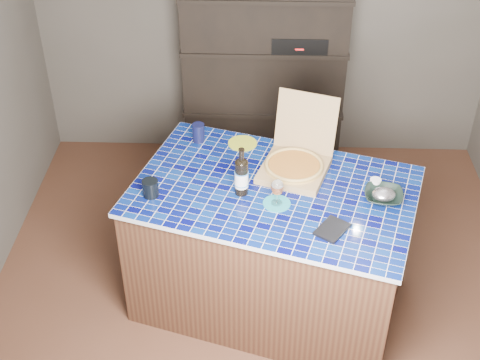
{
  "coord_description": "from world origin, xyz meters",
  "views": [
    {
      "loc": [
        -0.01,
        -3.04,
        3.19
      ],
      "look_at": [
        -0.13,
        0.0,
        0.93
      ],
      "focal_mm": 50.0,
      "sensor_mm": 36.0,
      "label": 1
    }
  ],
  "objects_px": {
    "bowl": "(383,196)",
    "mead_bottle": "(241,176)",
    "kitchen_island": "(272,246)",
    "dvd_case": "(332,229)",
    "wine_glass": "(277,188)",
    "pizza_box": "(295,163)"
  },
  "relations": [
    {
      "from": "pizza_box",
      "to": "wine_glass",
      "type": "distance_m",
      "value": 0.34
    },
    {
      "from": "wine_glass",
      "to": "bowl",
      "type": "xyz_separation_m",
      "value": [
        0.59,
        0.06,
        -0.09
      ]
    },
    {
      "from": "bowl",
      "to": "mead_bottle",
      "type": "bearing_deg",
      "value": 177.38
    },
    {
      "from": "mead_bottle",
      "to": "kitchen_island",
      "type": "bearing_deg",
      "value": 11.88
    },
    {
      "from": "mead_bottle",
      "to": "bowl",
      "type": "height_order",
      "value": "mead_bottle"
    },
    {
      "from": "mead_bottle",
      "to": "wine_glass",
      "type": "xyz_separation_m",
      "value": [
        0.2,
        -0.09,
        -0.0
      ]
    },
    {
      "from": "kitchen_island",
      "to": "mead_bottle",
      "type": "xyz_separation_m",
      "value": [
        -0.18,
        -0.04,
        0.55
      ]
    },
    {
      "from": "pizza_box",
      "to": "mead_bottle",
      "type": "relative_size",
      "value": 1.81
    },
    {
      "from": "wine_glass",
      "to": "mead_bottle",
      "type": "bearing_deg",
      "value": 154.89
    },
    {
      "from": "pizza_box",
      "to": "mead_bottle",
      "type": "height_order",
      "value": "pizza_box"
    },
    {
      "from": "dvd_case",
      "to": "wine_glass",
      "type": "bearing_deg",
      "value": 178.56
    },
    {
      "from": "dvd_case",
      "to": "bowl",
      "type": "xyz_separation_m",
      "value": [
        0.3,
        0.27,
        0.02
      ]
    },
    {
      "from": "pizza_box",
      "to": "kitchen_island",
      "type": "bearing_deg",
      "value": -105.21
    },
    {
      "from": "dvd_case",
      "to": "bowl",
      "type": "bearing_deg",
      "value": 76.37
    },
    {
      "from": "kitchen_island",
      "to": "pizza_box",
      "type": "relative_size",
      "value": 3.32
    },
    {
      "from": "pizza_box",
      "to": "wine_glass",
      "type": "height_order",
      "value": "pizza_box"
    },
    {
      "from": "wine_glass",
      "to": "dvd_case",
      "type": "bearing_deg",
      "value": -36.15
    },
    {
      "from": "wine_glass",
      "to": "dvd_case",
      "type": "distance_m",
      "value": 0.38
    },
    {
      "from": "pizza_box",
      "to": "wine_glass",
      "type": "bearing_deg",
      "value": -90.53
    },
    {
      "from": "mead_bottle",
      "to": "bowl",
      "type": "relative_size",
      "value": 1.4
    },
    {
      "from": "wine_glass",
      "to": "pizza_box",
      "type": "bearing_deg",
      "value": 71.0
    },
    {
      "from": "mead_bottle",
      "to": "bowl",
      "type": "distance_m",
      "value": 0.8
    }
  ]
}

